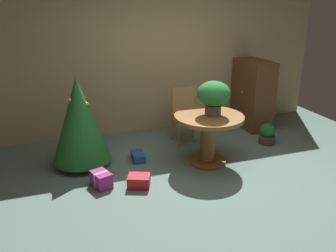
% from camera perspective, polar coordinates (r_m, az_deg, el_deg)
% --- Properties ---
extents(ground_plane, '(6.60, 6.60, 0.00)m').
position_cam_1_polar(ground_plane, '(4.73, 7.57, -8.82)').
color(ground_plane, slate).
extents(back_wall_panel, '(6.00, 0.10, 2.60)m').
position_cam_1_polar(back_wall_panel, '(6.26, -0.99, 11.13)').
color(back_wall_panel, tan).
rests_on(back_wall_panel, ground_plane).
extents(round_dining_table, '(0.98, 0.98, 0.72)m').
position_cam_1_polar(round_dining_table, '(5.02, 6.62, -0.61)').
color(round_dining_table, brown).
rests_on(round_dining_table, ground_plane).
extents(flower_vase, '(0.46, 0.46, 0.48)m').
position_cam_1_polar(flower_vase, '(4.91, 7.43, 5.02)').
color(flower_vase, '#665B51').
rests_on(flower_vase, round_dining_table).
extents(wooden_chair_far, '(0.44, 0.39, 0.90)m').
position_cam_1_polar(wooden_chair_far, '(5.80, 2.81, 2.39)').
color(wooden_chair_far, '#B27F4C').
rests_on(wooden_chair_far, ground_plane).
extents(holiday_tree, '(0.82, 0.82, 1.28)m').
position_cam_1_polar(holiday_tree, '(5.01, -14.22, 0.96)').
color(holiday_tree, brown).
rests_on(holiday_tree, ground_plane).
extents(gift_box_red, '(0.34, 0.30, 0.16)m').
position_cam_1_polar(gift_box_red, '(4.54, -4.75, -8.92)').
color(gift_box_red, red).
rests_on(gift_box_red, ground_plane).
extents(gift_box_blue, '(0.19, 0.31, 0.12)m').
position_cam_1_polar(gift_box_blue, '(5.25, -4.88, -4.96)').
color(gift_box_blue, '#1E569E').
rests_on(gift_box_blue, ground_plane).
extents(gift_box_purple, '(0.27, 0.33, 0.20)m').
position_cam_1_polar(gift_box_purple, '(4.60, -10.78, -8.52)').
color(gift_box_purple, '#9E287A').
rests_on(gift_box_purple, ground_plane).
extents(wooden_cabinet, '(0.46, 0.83, 1.24)m').
position_cam_1_polar(wooden_cabinet, '(6.62, 13.58, 5.04)').
color(wooden_cabinet, brown).
rests_on(wooden_cabinet, ground_plane).
extents(potted_plant, '(0.26, 0.26, 0.35)m').
position_cam_1_polar(potted_plant, '(6.00, 15.84, -1.26)').
color(potted_plant, '#4C382D').
rests_on(potted_plant, ground_plane).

